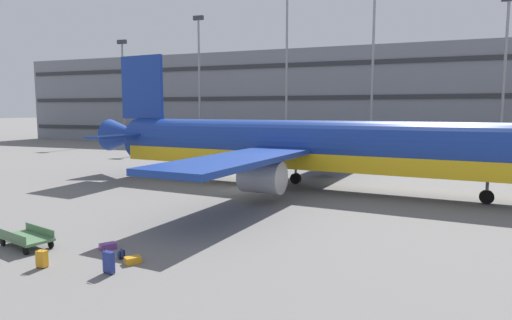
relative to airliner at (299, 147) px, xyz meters
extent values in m
plane|color=slate|center=(-3.81, -2.14, -3.21)|extent=(600.00, 600.00, 0.00)
cube|color=slate|center=(-3.81, 48.70, 5.02)|extent=(129.27, 19.74, 16.46)
cube|color=#2D2D33|center=(-3.81, 38.73, -0.47)|extent=(127.98, 0.24, 0.70)
cube|color=#2D2D33|center=(-3.81, 38.73, 5.02)|extent=(127.98, 0.24, 0.70)
cube|color=#2D2D33|center=(-3.81, 38.73, 10.51)|extent=(127.98, 0.24, 0.70)
cylinder|color=navy|center=(0.41, -0.05, 0.19)|extent=(33.83, 7.71, 3.89)
cube|color=yellow|center=(0.41, -0.05, -0.88)|extent=(32.49, 7.47, 1.24)
cone|color=navy|center=(-17.64, 2.03, 0.48)|extent=(4.99, 3.62, 3.11)
cube|color=navy|center=(-15.69, 1.81, 5.05)|extent=(4.67, 0.89, 5.83)
cube|color=navy|center=(-14.87, 5.43, 0.68)|extent=(2.46, 6.00, 0.20)
cube|color=navy|center=(-15.72, -1.91, 0.68)|extent=(2.46, 6.00, 0.20)
cube|color=navy|center=(0.44, 9.01, -0.10)|extent=(5.99, 14.53, 0.36)
cube|color=navy|center=(-1.62, -8.87, -0.10)|extent=(5.99, 14.53, 0.36)
cylinder|color=#9E9EA3|center=(0.65, 6.43, -1.47)|extent=(3.01, 2.44, 2.14)
cylinder|color=#9E9EA3|center=(-0.83, -6.41, -1.47)|extent=(3.01, 2.44, 2.14)
cylinder|color=black|center=(13.09, -1.51, -2.76)|extent=(0.93, 0.45, 0.90)
cylinder|color=slate|center=(13.09, -1.51, -2.03)|extent=(0.20, 0.20, 1.46)
cylinder|color=black|center=(-0.74, 1.75, -2.76)|extent=(0.93, 0.45, 0.90)
cylinder|color=slate|center=(-0.74, 1.75, -2.03)|extent=(0.20, 0.20, 1.46)
cylinder|color=black|center=(-1.12, -1.53, -2.76)|extent=(0.93, 0.45, 0.90)
cylinder|color=slate|center=(-1.12, -1.53, -2.03)|extent=(0.20, 0.20, 1.46)
cylinder|color=gray|center=(-41.81, 33.65, 5.81)|extent=(0.36, 0.36, 18.04)
cube|color=#333338|center=(-41.81, 33.65, 15.18)|extent=(1.80, 0.50, 0.70)
cylinder|color=gray|center=(-26.31, 33.65, 7.35)|extent=(0.36, 0.36, 21.13)
cube|color=#333338|center=(-26.31, 33.65, 18.27)|extent=(1.80, 0.50, 0.70)
cylinder|color=gray|center=(-10.91, 33.65, 9.65)|extent=(0.36, 0.36, 25.71)
cylinder|color=gray|center=(2.21, 33.65, 8.40)|extent=(0.36, 0.36, 23.22)
cylinder|color=gray|center=(19.34, 33.65, 6.98)|extent=(0.36, 0.36, 20.37)
cube|color=orange|center=(-4.92, -20.64, -2.84)|extent=(0.39, 0.30, 0.63)
cylinder|color=#333338|center=(-5.02, -20.73, -2.47)|extent=(0.02, 0.02, 0.12)
cylinder|color=#333338|center=(-4.81, -20.72, -2.47)|extent=(0.02, 0.02, 0.12)
cube|color=black|center=(-4.92, -20.72, -2.41)|extent=(0.21, 0.03, 0.02)
cylinder|color=black|center=(-5.08, -20.53, -3.18)|extent=(0.02, 0.05, 0.05)
cylinder|color=black|center=(-4.78, -20.52, -3.18)|extent=(0.02, 0.05, 0.05)
cylinder|color=black|center=(-5.07, -20.76, -3.18)|extent=(0.02, 0.05, 0.05)
cylinder|color=black|center=(-4.77, -20.74, -3.18)|extent=(0.02, 0.05, 0.05)
cube|color=#72388C|center=(-4.02, -17.90, -3.07)|extent=(0.72, 0.79, 0.27)
cube|color=black|center=(-3.83, -17.60, -3.07)|extent=(0.19, 0.14, 0.02)
cube|color=navy|center=(-2.07, -20.24, -2.76)|extent=(0.50, 0.32, 0.80)
cylinder|color=#333338|center=(-2.20, -20.27, -2.30)|extent=(0.02, 0.02, 0.12)
cylinder|color=#333338|center=(-1.96, -20.34, -2.30)|extent=(0.02, 0.02, 0.12)
cube|color=black|center=(-2.08, -20.30, -2.24)|extent=(0.25, 0.08, 0.02)
cylinder|color=black|center=(-2.22, -20.11, -3.18)|extent=(0.03, 0.05, 0.05)
cylinder|color=black|center=(-1.87, -20.20, -3.18)|extent=(0.03, 0.05, 0.05)
cylinder|color=black|center=(-2.27, -20.28, -3.18)|extent=(0.03, 0.05, 0.05)
cylinder|color=black|center=(-1.91, -20.37, -3.18)|extent=(0.03, 0.05, 0.05)
cube|color=orange|center=(-1.89, -19.02, -3.07)|extent=(0.69, 0.73, 0.27)
cube|color=black|center=(-1.70, -18.76, -3.07)|extent=(0.19, 0.15, 0.02)
ellipsoid|color=navy|center=(-2.66, -18.75, -3.00)|extent=(0.36, 0.41, 0.41)
ellipsoid|color=navy|center=(-2.76, -18.71, -3.06)|extent=(0.19, 0.26, 0.19)
torus|color=black|center=(-2.63, -18.77, -2.79)|extent=(0.04, 0.08, 0.08)
cube|color=black|center=(-2.60, -18.88, -3.00)|extent=(0.04, 0.04, 0.35)
cube|color=black|center=(-2.53, -18.71, -3.00)|extent=(0.04, 0.04, 0.35)
cube|color=#4C724C|center=(-7.66, -18.90, -2.79)|extent=(2.85, 1.95, 0.12)
cylinder|color=#4C4C51|center=(-9.25, -18.45, -3.03)|extent=(0.69, 0.24, 0.05)
cube|color=#4C724C|center=(-7.83, -19.49, -2.59)|extent=(2.39, 0.71, 0.40)
cube|color=#4C724C|center=(-7.50, -18.30, -2.59)|extent=(2.39, 0.71, 0.40)
cylinder|color=black|center=(-8.81, -19.15, -3.03)|extent=(0.37, 0.19, 0.36)
cylinder|color=black|center=(-8.51, -18.08, -3.03)|extent=(0.37, 0.19, 0.36)
cylinder|color=black|center=(-6.81, -19.71, -3.03)|extent=(0.37, 0.19, 0.36)
cylinder|color=black|center=(-6.51, -18.64, -3.03)|extent=(0.37, 0.19, 0.36)
camera|label=1|loc=(8.57, -33.11, 2.89)|focal=30.50mm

